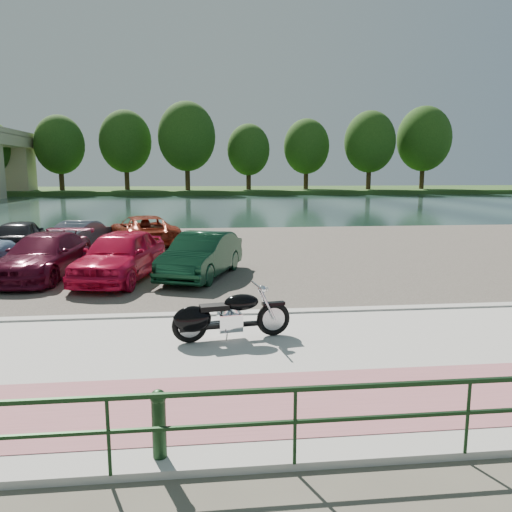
% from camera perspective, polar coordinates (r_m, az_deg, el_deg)
% --- Properties ---
extents(ground, '(200.00, 200.00, 0.00)m').
position_cam_1_polar(ground, '(9.65, 0.00, -10.42)').
color(ground, '#595447').
rests_on(ground, ground).
extents(promenade, '(60.00, 6.00, 0.10)m').
position_cam_1_polar(promenade, '(8.70, 0.72, -12.35)').
color(promenade, '#B9B5AE').
rests_on(promenade, ground).
extents(pink_path, '(60.00, 2.00, 0.01)m').
position_cam_1_polar(pink_path, '(7.32, 2.19, -16.33)').
color(pink_path, '#9D585F').
rests_on(pink_path, promenade).
extents(kerb, '(60.00, 0.30, 0.14)m').
position_cam_1_polar(kerb, '(11.52, -1.07, -6.69)').
color(kerb, '#B9B5AE').
rests_on(kerb, ground).
extents(parking_lot, '(60.00, 18.00, 0.04)m').
position_cam_1_polar(parking_lot, '(20.30, -3.33, 0.32)').
color(parking_lot, '#3E3A32').
rests_on(parking_lot, ground).
extents(river, '(120.00, 40.00, 0.00)m').
position_cam_1_polar(river, '(49.13, -5.03, 5.77)').
color(river, '#182C29').
rests_on(river, ground).
extents(far_bank, '(120.00, 24.00, 0.60)m').
position_cam_1_polar(far_bank, '(81.07, -5.51, 7.50)').
color(far_bank, '#274619').
rests_on(far_bank, ground).
extents(railing, '(24.04, 0.05, 0.90)m').
position_cam_1_polar(railing, '(5.69, 4.51, -16.71)').
color(railing, black).
rests_on(railing, promenade).
extents(bollards, '(10.68, 0.18, 0.81)m').
position_cam_1_polar(bollards, '(6.03, -12.70, -17.96)').
color(bollards, black).
rests_on(bollards, promenade).
extents(far_trees, '(70.25, 10.68, 12.52)m').
position_cam_1_polar(far_trees, '(75.10, -2.13, 12.85)').
color(far_trees, '#322312').
rests_on(far_trees, far_bank).
extents(motorcycle, '(2.32, 0.79, 1.05)m').
position_cam_1_polar(motorcycle, '(9.64, -4.00, -6.94)').
color(motorcycle, black).
rests_on(motorcycle, promenade).
extents(car_3, '(2.47, 4.86, 1.35)m').
position_cam_1_polar(car_3, '(16.80, -23.03, 0.00)').
color(car_3, '#4F0B21').
rests_on(car_3, parking_lot).
extents(car_4, '(2.72, 4.78, 1.53)m').
position_cam_1_polar(car_4, '(15.62, -15.26, 0.09)').
color(car_4, red).
rests_on(car_4, parking_lot).
extents(car_5, '(2.83, 4.43, 1.38)m').
position_cam_1_polar(car_5, '(15.62, -6.25, 0.09)').
color(car_5, '#0E331F').
rests_on(car_5, parking_lot).
extents(car_8, '(2.08, 4.16, 1.36)m').
position_cam_1_polar(car_8, '(22.51, -25.29, 2.13)').
color(car_8, black).
rests_on(car_8, parking_lot).
extents(car_9, '(2.19, 3.93, 1.23)m').
position_cam_1_polar(car_9, '(22.48, -19.05, 2.35)').
color(car_9, slate).
rests_on(car_9, parking_lot).
extents(car_10, '(3.76, 5.51, 1.40)m').
position_cam_1_polar(car_10, '(22.16, -12.75, 2.77)').
color(car_10, maroon).
rests_on(car_10, parking_lot).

